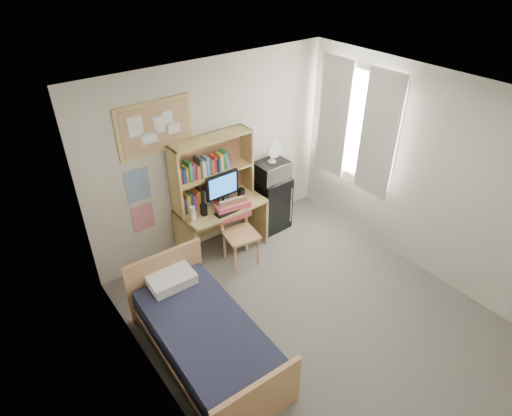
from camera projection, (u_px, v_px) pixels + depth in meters
floor at (315, 321)px, 5.03m from camera, size 3.60×4.20×0.02m
ceiling at (339, 107)px, 3.60m from camera, size 3.60×4.20×0.02m
wall_back at (214, 157)px, 5.71m from camera, size 3.60×0.04×2.60m
wall_left at (164, 312)px, 3.41m from camera, size 0.04×4.20×2.60m
wall_right at (431, 179)px, 5.22m from camera, size 0.04×4.20×2.60m
window_unit at (356, 126)px, 5.83m from camera, size 0.10×1.40×1.70m
curtain_left at (378, 136)px, 5.55m from camera, size 0.04×0.55×1.70m
curtain_right at (334, 118)px, 6.08m from camera, size 0.04×0.55×1.70m
bulletin_board at (155, 128)px, 4.97m from camera, size 0.94×0.03×0.64m
poster_wave at (138, 185)px, 5.18m from camera, size 0.30×0.01×0.42m
poster_japan at (143, 217)px, 5.44m from camera, size 0.28×0.01×0.36m
desk at (222, 227)px, 5.95m from camera, size 1.19×0.61×0.74m
desk_chair at (241, 234)px, 5.68m from camera, size 0.52×0.52×0.92m
mini_fridge at (270, 202)px, 6.41m from camera, size 0.50×0.50×0.83m
bed at (206, 341)px, 4.47m from camera, size 0.96×1.84×0.50m
hutch at (213, 170)px, 5.59m from camera, size 1.14×0.31×0.93m
monitor at (222, 191)px, 5.57m from camera, size 0.48×0.04×0.51m
keyboard at (229, 211)px, 5.61m from camera, size 0.41×0.13×0.02m
speaker_left at (204, 210)px, 5.51m from camera, size 0.07×0.07×0.17m
speaker_right at (241, 194)px, 5.81m from camera, size 0.07×0.07×0.18m
water_bottle at (193, 214)px, 5.38m from camera, size 0.06×0.06×0.22m
hoodie at (233, 211)px, 5.68m from camera, size 0.49×0.21×0.23m
microwave at (271, 170)px, 6.10m from camera, size 0.47×0.37×0.27m
desk_fan at (272, 152)px, 5.94m from camera, size 0.25×0.25×0.31m
pillow at (171, 279)px, 4.81m from camera, size 0.52×0.37×0.12m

